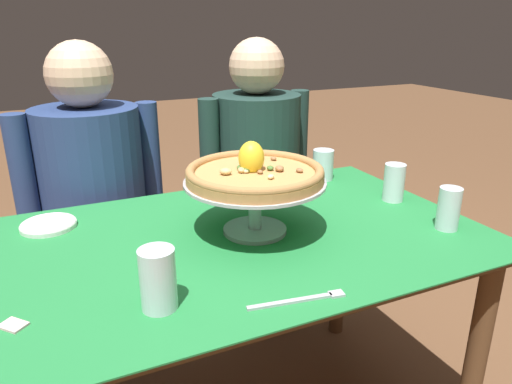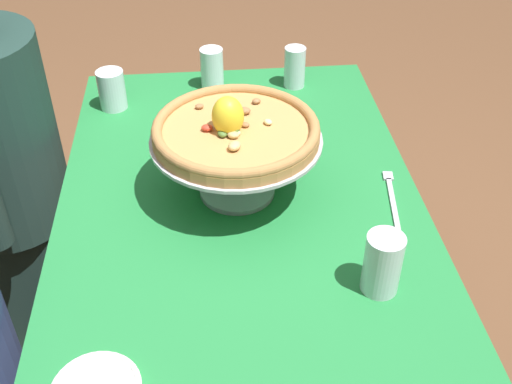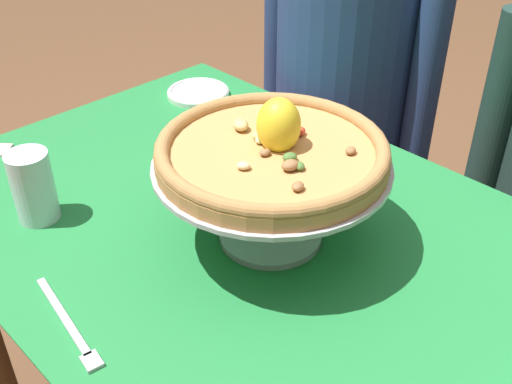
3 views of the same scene
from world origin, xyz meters
TOP-DOWN VIEW (x-y plane):
  - dining_table at (0.00, 0.00)m, footprint 1.31×0.85m
  - pizza_stand at (0.03, 0.01)m, footprint 0.39×0.39m
  - pizza at (0.03, 0.01)m, footprint 0.37×0.37m
  - water_glass_front_left at (-0.31, -0.25)m, footprint 0.07×0.07m
  - side_plate at (-0.50, 0.28)m, footprint 0.15×0.15m
  - dinner_fork at (-0.03, -0.36)m, footprint 0.22×0.05m
  - sugar_packet at (-0.58, -0.20)m, footprint 0.06×0.06m
  - diner_left at (-0.33, 0.66)m, footprint 0.53×0.42m

SIDE VIEW (x-z plane):
  - diner_left at x=-0.33m, z-range 0.00..1.22m
  - dining_table at x=0.00m, z-range 0.26..0.98m
  - sugar_packet at x=-0.58m, z-range 0.72..0.73m
  - dinner_fork at x=-0.03m, z-range 0.72..0.73m
  - side_plate at x=-0.50m, z-range 0.72..0.74m
  - water_glass_front_left at x=-0.31m, z-range 0.71..0.84m
  - pizza_stand at x=0.03m, z-range 0.75..0.91m
  - pizza at x=0.03m, z-range 0.84..0.95m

